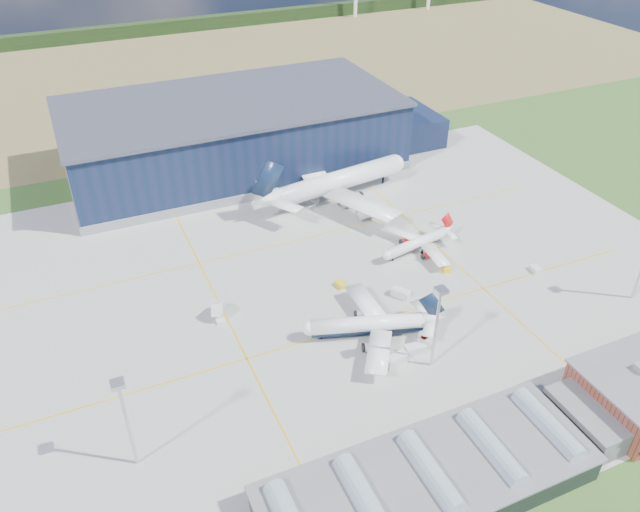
# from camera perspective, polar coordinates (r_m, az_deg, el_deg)

# --- Properties ---
(ground) EXTENTS (600.00, 600.00, 0.00)m
(ground) POSITION_cam_1_polar(r_m,az_deg,el_deg) (170.28, 1.85, -4.45)
(ground) COLOR #2B521F
(ground) RESTS_ON ground
(apron) EXTENTS (220.00, 160.00, 0.08)m
(apron) POSITION_cam_1_polar(r_m,az_deg,el_deg) (177.44, 0.46, -2.60)
(apron) COLOR gray
(apron) RESTS_ON ground
(farmland) EXTENTS (600.00, 220.00, 0.01)m
(farmland) POSITION_cam_1_polar(r_m,az_deg,el_deg) (360.57, -13.99, 15.98)
(farmland) COLOR olive
(farmland) RESTS_ON ground
(treeline) EXTENTS (600.00, 8.00, 8.00)m
(treeline) POSITION_cam_1_polar(r_m,az_deg,el_deg) (435.79, -16.42, 19.22)
(treeline) COLOR black
(treeline) RESTS_ON ground
(hangar) EXTENTS (145.00, 62.00, 26.10)m
(hangar) POSITION_cam_1_polar(r_m,az_deg,el_deg) (242.23, -7.35, 10.83)
(hangar) COLOR #101D38
(hangar) RESTS_ON ground
(glass_concourse) EXTENTS (78.00, 23.00, 8.60)m
(glass_concourse) POSITION_cam_1_polar(r_m,az_deg,el_deg) (129.46, 11.29, -19.06)
(glass_concourse) COLOR black
(glass_concourse) RESTS_ON ground
(light_mast_west) EXTENTS (2.60, 2.60, 23.00)m
(light_mast_west) POSITION_cam_1_polar(r_m,az_deg,el_deg) (127.27, -17.46, -13.34)
(light_mast_west) COLOR silver
(light_mast_west) RESTS_ON ground
(light_mast_center) EXTENTS (2.60, 2.60, 23.00)m
(light_mast_center) POSITION_cam_1_polar(r_m,az_deg,el_deg) (144.83, 10.71, -5.34)
(light_mast_center) COLOR silver
(light_mast_center) RESTS_ON ground
(airliner_navy) EXTENTS (46.34, 45.82, 12.07)m
(airliner_navy) POSITION_cam_1_polar(r_m,az_deg,el_deg) (156.91, 4.36, -5.61)
(airliner_navy) COLOR white
(airliner_navy) RESTS_ON ground
(airliner_red) EXTENTS (33.59, 33.09, 9.41)m
(airliner_red) POSITION_cam_1_polar(r_m,az_deg,el_deg) (190.97, 8.81, 1.58)
(airliner_red) COLOR white
(airliner_red) RESTS_ON ground
(airliner_widebody) EXTENTS (71.67, 70.53, 20.54)m
(airliner_widebody) POSITION_cam_1_polar(r_m,az_deg,el_deg) (216.29, 1.74, 7.77)
(airliner_widebody) COLOR white
(airliner_widebody) RESTS_ON ground
(gse_tug_a) EXTENTS (2.50, 3.58, 1.38)m
(gse_tug_a) POSITION_cam_1_polar(r_m,az_deg,el_deg) (176.36, 1.90, -2.62)
(gse_tug_a) COLOR yellow
(gse_tug_a) RESTS_ON ground
(gse_tug_b) EXTENTS (2.83, 3.62, 1.39)m
(gse_tug_b) POSITION_cam_1_polar(r_m,az_deg,el_deg) (186.32, 11.44, -1.12)
(gse_tug_b) COLOR yellow
(gse_tug_b) RESTS_ON ground
(gse_van_a) EXTENTS (6.20, 3.45, 2.56)m
(gse_van_a) POSITION_cam_1_polar(r_m,az_deg,el_deg) (153.10, 6.97, -9.39)
(gse_van_a) COLOR silver
(gse_van_a) RESTS_ON ground
(gse_cart_a) EXTENTS (2.78, 3.71, 1.47)m
(gse_cart_a) POSITION_cam_1_polar(r_m,az_deg,el_deg) (192.94, 19.12, -1.14)
(gse_cart_a) COLOR silver
(gse_cart_a) RESTS_ON ground
(gse_van_b) EXTENTS (4.71, 5.57, 2.34)m
(gse_van_b) POSITION_cam_1_polar(r_m,az_deg,el_deg) (173.70, 7.39, -3.38)
(gse_van_b) COLOR silver
(gse_van_b) RESTS_ON ground
(gse_cart_b) EXTENTS (3.09, 3.12, 1.14)m
(gse_cart_b) POSITION_cam_1_polar(r_m,az_deg,el_deg) (217.86, -0.50, 5.11)
(gse_cart_b) COLOR silver
(gse_cart_b) RESTS_ON ground
(gse_van_c) EXTENTS (5.36, 2.99, 2.46)m
(gse_van_c) POSITION_cam_1_polar(r_m,az_deg,el_deg) (156.50, 8.68, -8.43)
(gse_van_c) COLOR silver
(gse_van_c) RESTS_ON ground
(airstair) EXTENTS (4.26, 5.86, 3.49)m
(airstair) POSITION_cam_1_polar(r_m,az_deg,el_deg) (167.19, -9.36, -5.05)
(airstair) COLOR silver
(airstair) RESTS_ON ground
(car_a) EXTENTS (3.82, 2.56, 1.21)m
(car_a) POSITION_cam_1_polar(r_m,az_deg,el_deg) (162.10, 9.76, -7.08)
(car_a) COLOR #99999E
(car_a) RESTS_ON ground
(car_b) EXTENTS (4.27, 2.47, 1.33)m
(car_b) POSITION_cam_1_polar(r_m,az_deg,el_deg) (152.06, 18.45, -12.03)
(car_b) COLOR #99999E
(car_b) RESTS_ON ground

